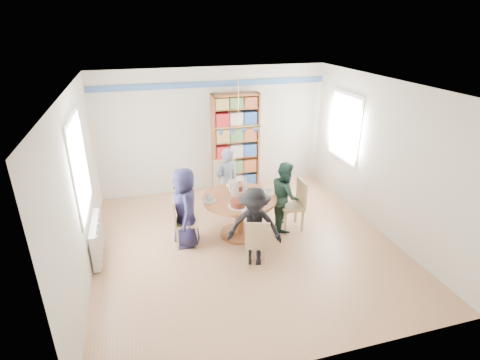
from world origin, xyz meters
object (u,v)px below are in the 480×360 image
object	(u,v)px
chair_left	(181,219)
person_right	(285,196)
person_near	(254,227)
dining_table	(239,207)
chair_right	(295,202)
chair_far	(226,183)
chair_near	(257,241)
bookshelf	(236,144)
radiator	(97,239)
person_left	(185,208)
person_far	(226,182)

from	to	relation	value
chair_left	person_right	bearing A→B (deg)	2.09
person_right	person_near	xyz separation A→B (m)	(-0.88, -0.92, 0.01)
dining_table	chair_right	distance (m)	1.06
dining_table	chair_far	size ratio (longest dim) A/B	1.26
chair_near	bookshelf	xyz separation A→B (m)	(0.46, 2.98, 0.60)
chair_left	chair_right	world-z (taller)	chair_right
chair_right	chair_near	size ratio (longest dim) A/B	1.12
dining_table	bookshelf	xyz separation A→B (m)	(0.47, 1.99, 0.51)
radiator	chair_near	distance (m)	2.58
chair_far	person_near	distance (m)	1.92
radiator	chair_far	world-z (taller)	chair_far
chair_near	person_right	distance (m)	1.35
chair_near	bookshelf	distance (m)	3.07
person_left	person_right	distance (m)	1.83
radiator	chair_near	bearing A→B (deg)	-21.27
chair_left	person_left	bearing A→B (deg)	-9.01
chair_right	person_far	xyz separation A→B (m)	(-1.07, 0.90, 0.16)
radiator	person_far	size ratio (longest dim) A/B	0.74
person_right	person_near	size ratio (longest dim) A/B	0.99
person_left	dining_table	bearing A→B (deg)	92.14
chair_far	person_far	bearing A→B (deg)	-100.85
chair_left	chair_near	bearing A→B (deg)	-42.64
chair_far	person_left	bearing A→B (deg)	-131.89
chair_right	bookshelf	xyz separation A→B (m)	(-0.59, 2.02, 0.55)
person_right	dining_table	bearing A→B (deg)	105.52
person_left	person_near	size ratio (longest dim) A/B	1.07
chair_left	chair_far	world-z (taller)	chair_far
chair_right	bookshelf	world-z (taller)	bookshelf
chair_near	person_left	xyz separation A→B (m)	(-0.96, 0.94, 0.24)
radiator	person_near	world-z (taller)	person_near
dining_table	chair_near	distance (m)	0.99
chair_near	person_right	size ratio (longest dim) A/B	0.65
chair_left	person_right	size ratio (longest dim) A/B	0.69
chair_near	person_left	world-z (taller)	person_left
person_right	person_near	world-z (taller)	person_near
chair_far	bookshelf	size ratio (longest dim) A/B	0.48
dining_table	chair_right	bearing A→B (deg)	-1.25
person_far	chair_near	bearing A→B (deg)	68.72
dining_table	chair_left	bearing A→B (deg)	-178.62
chair_far	chair_near	world-z (taller)	chair_far
radiator	chair_left	distance (m)	1.37
person_left	person_right	xyz separation A→B (m)	(1.82, 0.08, -0.05)
person_right	chair_left	bearing A→B (deg)	104.69
chair_far	dining_table	bearing A→B (deg)	-91.01
person_far	person_near	distance (m)	1.76
person_near	bookshelf	size ratio (longest dim) A/B	0.60
chair_near	person_far	distance (m)	1.88
bookshelf	person_near	bearing A→B (deg)	-99.51
person_left	person_right	world-z (taller)	person_left
dining_table	chair_far	bearing A→B (deg)	88.99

